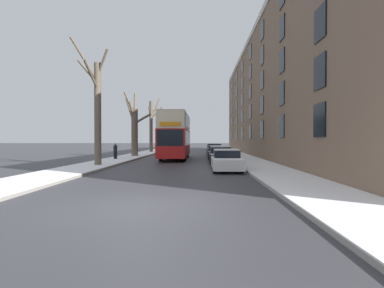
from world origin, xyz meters
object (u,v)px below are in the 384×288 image
object	(u,v)px
bare_tree_left_2	(151,125)
parked_car_1	(220,155)
parked_car_0	(226,161)
parked_car_3	(214,150)
bare_tree_left_1	(134,127)
bare_tree_left_0	(96,106)
parked_car_2	(217,153)
pedestrian_left_sidewalk	(115,151)
double_decker_bus	(176,134)
parked_car_4	(213,149)

from	to	relation	value
bare_tree_left_2	parked_car_1	distance (m)	21.70
parked_car_0	parked_car_3	bearing A→B (deg)	90.00
bare_tree_left_2	parked_car_0	size ratio (longest dim) A/B	2.01
parked_car_0	parked_car_1	size ratio (longest dim) A/B	0.90
bare_tree_left_1	bare_tree_left_2	distance (m)	11.13
parked_car_0	parked_car_3	world-z (taller)	parked_car_3
bare_tree_left_0	parked_car_2	world-z (taller)	bare_tree_left_0
bare_tree_left_2	pedestrian_left_sidewalk	world-z (taller)	bare_tree_left_2
double_decker_bus	parked_car_4	bearing A→B (deg)	71.86
bare_tree_left_1	parked_car_2	distance (m)	9.83
bare_tree_left_0	parked_car_4	size ratio (longest dim) A/B	2.10
double_decker_bus	parked_car_1	size ratio (longest dim) A/B	2.37
bare_tree_left_1	pedestrian_left_sidewalk	xyz separation A→B (m)	(-0.56, -5.43, -2.45)
double_decker_bus	parked_car_3	xyz separation A→B (m)	(4.19, 6.39, -1.86)
parked_car_1	parked_car_3	world-z (taller)	parked_car_3
bare_tree_left_2	parked_car_2	size ratio (longest dim) A/B	1.97
bare_tree_left_2	parked_car_0	distance (m)	27.32
bare_tree_left_1	parked_car_3	distance (m)	10.06
parked_car_0	bare_tree_left_1	bearing A→B (deg)	122.09
bare_tree_left_2	parked_car_3	bearing A→B (deg)	-40.19
bare_tree_left_1	parked_car_0	bearing A→B (deg)	-57.91
parked_car_2	parked_car_3	bearing A→B (deg)	90.00
bare_tree_left_0	bare_tree_left_1	xyz separation A→B (m)	(-0.00, 11.98, -0.99)
bare_tree_left_1	pedestrian_left_sidewalk	world-z (taller)	bare_tree_left_1
parked_car_0	parked_car_4	xyz separation A→B (m)	(0.00, 24.32, 0.01)
bare_tree_left_0	bare_tree_left_2	distance (m)	23.08
bare_tree_left_0	parked_car_2	distance (m)	13.47
parked_car_4	bare_tree_left_2	bearing A→B (deg)	172.30
bare_tree_left_0	parked_car_2	bearing A→B (deg)	45.67
double_decker_bus	parked_car_0	xyz separation A→B (m)	(4.19, -11.54, -1.91)
bare_tree_left_1	bare_tree_left_2	size ratio (longest dim) A/B	0.90
bare_tree_left_0	parked_car_1	distance (m)	10.43
bare_tree_left_2	parked_car_4	bearing A→B (deg)	-7.70
bare_tree_left_2	parked_car_4	xyz separation A→B (m)	(9.01, -1.22, -3.55)
pedestrian_left_sidewalk	parked_car_2	bearing A→B (deg)	-2.58
bare_tree_left_1	bare_tree_left_2	world-z (taller)	bare_tree_left_2
double_decker_bus	parked_car_0	bearing A→B (deg)	-70.06
parked_car_1	pedestrian_left_sidewalk	world-z (taller)	pedestrian_left_sidewalk
double_decker_bus	bare_tree_left_0	bearing A→B (deg)	-118.20
bare_tree_left_2	double_decker_bus	world-z (taller)	bare_tree_left_2
bare_tree_left_2	parked_car_1	xyz separation A→B (m)	(9.01, -19.42, -3.53)
parked_car_3	pedestrian_left_sidewalk	world-z (taller)	pedestrian_left_sidewalk
bare_tree_left_1	double_decker_bus	world-z (taller)	bare_tree_left_1
parked_car_0	parked_car_1	bearing A→B (deg)	90.00
parked_car_3	parked_car_4	bearing A→B (deg)	90.00
bare_tree_left_0	parked_car_1	world-z (taller)	bare_tree_left_0
double_decker_bus	parked_car_3	size ratio (longest dim) A/B	2.45
bare_tree_left_0	double_decker_bus	xyz separation A→B (m)	(4.87, 9.08, -1.79)
bare_tree_left_1	parked_car_1	size ratio (longest dim) A/B	1.62
bare_tree_left_0	parked_car_4	xyz separation A→B (m)	(9.05, 21.86, -3.69)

